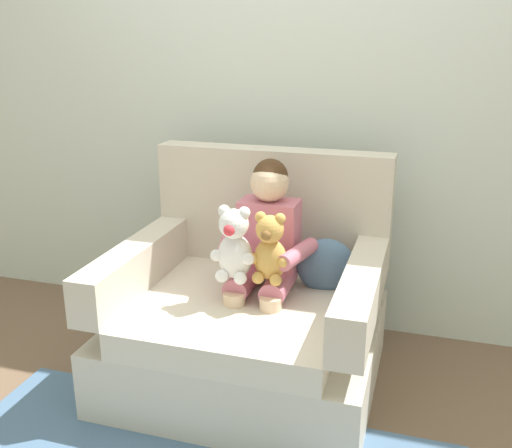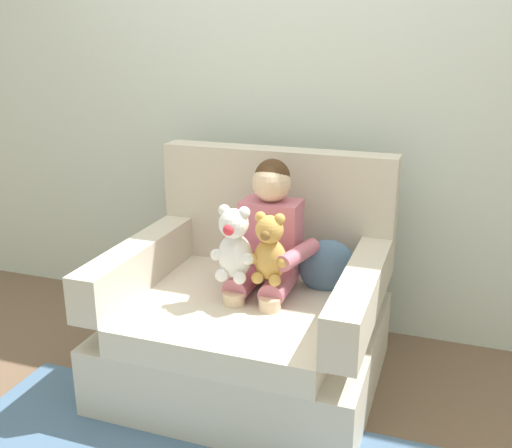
# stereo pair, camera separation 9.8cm
# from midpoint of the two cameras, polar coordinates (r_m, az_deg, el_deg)

# --- Properties ---
(ground_plane) EXTENTS (8.00, 8.00, 0.00)m
(ground_plane) POSITION_cam_midpoint_polar(r_m,az_deg,el_deg) (2.82, 0.21, -14.87)
(ground_plane) COLOR brown
(back_wall) EXTENTS (6.00, 0.10, 2.60)m
(back_wall) POSITION_cam_midpoint_polar(r_m,az_deg,el_deg) (3.07, 4.84, 13.70)
(back_wall) COLOR silver
(back_wall) RESTS_ON ground
(armchair) EXTENTS (1.15, 1.00, 1.00)m
(armchair) POSITION_cam_midpoint_polar(r_m,az_deg,el_deg) (2.70, 0.57, -8.83)
(armchair) COLOR beige
(armchair) RESTS_ON ground
(seated_child) EXTENTS (0.45, 0.39, 0.82)m
(seated_child) POSITION_cam_midpoint_polar(r_m,az_deg,el_deg) (2.59, 2.10, -2.03)
(seated_child) COLOR #C66B7F
(seated_child) RESTS_ON armchair
(plush_white) EXTENTS (0.19, 0.16, 0.32)m
(plush_white) POSITION_cam_midpoint_polar(r_m,az_deg,el_deg) (2.44, -0.98, -2.08)
(plush_white) COLOR white
(plush_white) RESTS_ON armchair
(plush_honey) EXTENTS (0.18, 0.14, 0.30)m
(plush_honey) POSITION_cam_midpoint_polar(r_m,az_deg,el_deg) (2.43, 2.48, -2.51)
(plush_honey) COLOR gold
(plush_honey) RESTS_ON armchair
(throw_pillow) EXTENTS (0.28, 0.16, 0.26)m
(throw_pillow) POSITION_cam_midpoint_polar(r_m,az_deg,el_deg) (2.66, 7.99, -4.18)
(throw_pillow) COLOR slate
(throw_pillow) RESTS_ON armchair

